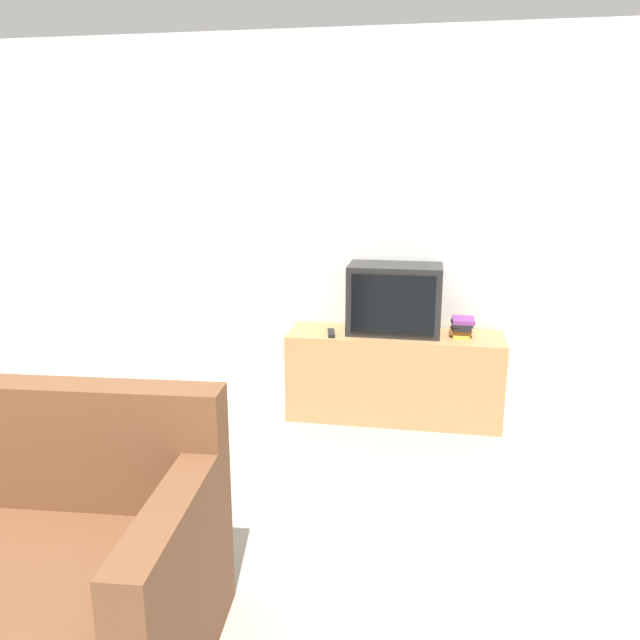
{
  "coord_description": "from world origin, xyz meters",
  "views": [
    {
      "loc": [
        0.99,
        -1.36,
        1.76
      ],
      "look_at": [
        0.33,
        2.42,
        0.77
      ],
      "focal_mm": 35.0,
      "sensor_mm": 36.0,
      "label": 1
    }
  ],
  "objects": [
    {
      "name": "television",
      "position": [
        0.77,
        2.8,
        0.84
      ],
      "size": [
        0.63,
        0.36,
        0.47
      ],
      "color": "black",
      "rests_on": "tv_stand"
    },
    {
      "name": "tv_stand",
      "position": [
        0.79,
        2.76,
        0.3
      ],
      "size": [
        1.46,
        0.44,
        0.61
      ],
      "color": "tan",
      "rests_on": "ground_plane"
    },
    {
      "name": "remote_on_stand",
      "position": [
        0.36,
        2.66,
        0.62
      ],
      "size": [
        0.08,
        0.18,
        0.02
      ],
      "rotation": [
        0.0,
        0.0,
        0.19
      ],
      "color": "black",
      "rests_on": "tv_stand"
    },
    {
      "name": "wall_back",
      "position": [
        0.0,
        3.03,
        1.3
      ],
      "size": [
        9.0,
        0.06,
        2.6
      ],
      "color": "white",
      "rests_on": "ground_plane"
    },
    {
      "name": "book_stack",
      "position": [
        1.23,
        2.78,
        0.67
      ],
      "size": [
        0.16,
        0.19,
        0.12
      ],
      "color": "gold",
      "rests_on": "tv_stand"
    }
  ]
}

